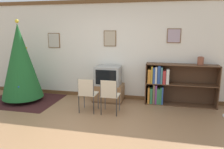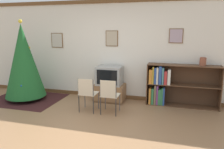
% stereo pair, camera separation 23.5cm
% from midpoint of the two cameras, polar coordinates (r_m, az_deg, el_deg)
% --- Properties ---
extents(ground_plane, '(24.00, 24.00, 0.00)m').
position_cam_midpoint_polar(ground_plane, '(4.28, -7.00, -15.08)').
color(ground_plane, '#936B47').
extents(wall_back, '(8.82, 0.11, 2.70)m').
position_cam_midpoint_polar(wall_back, '(6.07, 1.26, 6.36)').
color(wall_back, silver).
rests_on(wall_back, ground_plane).
extents(area_rug, '(1.90, 1.52, 0.01)m').
position_cam_midpoint_polar(area_rug, '(6.55, -20.43, -6.05)').
color(area_rug, '#381919').
rests_on(area_rug, ground_plane).
extents(christmas_tree, '(1.08, 1.08, 2.17)m').
position_cam_midpoint_polar(christmas_tree, '(6.32, -21.14, 3.35)').
color(christmas_tree, maroon).
rests_on(christmas_tree, area_rug).
extents(tv_console, '(0.81, 0.55, 0.46)m').
position_cam_midpoint_polar(tv_console, '(5.96, 0.48, -4.73)').
color(tv_console, brown).
rests_on(tv_console, ground_plane).
extents(television, '(0.66, 0.51, 0.50)m').
position_cam_midpoint_polar(television, '(5.84, 0.49, -0.26)').
color(television, '#9E9E99').
rests_on(television, tv_console).
extents(folding_chair_left, '(0.40, 0.40, 0.82)m').
position_cam_midpoint_polar(folding_chair_left, '(5.12, -5.16, -4.75)').
color(folding_chair_left, beige).
rests_on(folding_chair_left, ground_plane).
extents(folding_chair_right, '(0.40, 0.40, 0.82)m').
position_cam_midpoint_polar(folding_chair_right, '(4.96, 0.64, -5.24)').
color(folding_chair_right, beige).
rests_on(folding_chair_right, ground_plane).
extents(bookshelf, '(1.77, 0.36, 1.06)m').
position_cam_midpoint_polar(bookshelf, '(5.79, 15.88, -2.66)').
color(bookshelf, brown).
rests_on(bookshelf, ground_plane).
extents(vase, '(0.15, 0.15, 0.20)m').
position_cam_midpoint_polar(vase, '(5.72, 23.76, 3.15)').
color(vase, brown).
rests_on(vase, bookshelf).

